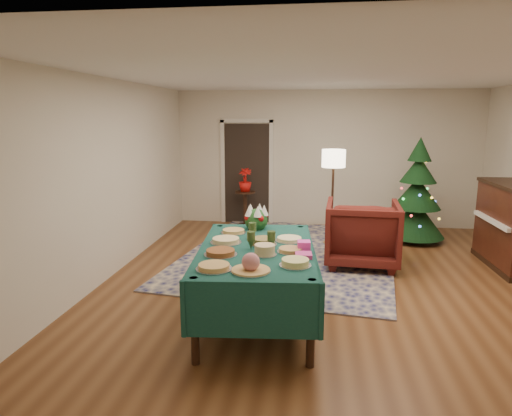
# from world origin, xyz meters

# --- Properties ---
(room_shell) EXTENTS (7.00, 7.00, 7.00)m
(room_shell) POSITION_xyz_m (0.00, 0.00, 1.35)
(room_shell) COLOR #593319
(room_shell) RESTS_ON ground
(doorway) EXTENTS (1.08, 0.04, 2.16)m
(doorway) POSITION_xyz_m (-1.60, 3.48, 1.10)
(doorway) COLOR black
(doorway) RESTS_ON ground
(rug) EXTENTS (3.75, 4.60, 0.02)m
(rug) POSITION_xyz_m (-0.59, 1.33, 0.01)
(rug) COLOR #14194E
(rug) RESTS_ON ground
(buffet_table) EXTENTS (1.40, 2.20, 0.82)m
(buffet_table) POSITION_xyz_m (-0.81, -1.10, 0.66)
(buffet_table) COLOR black
(buffet_table) RESTS_ON ground
(platter_0) EXTENTS (0.34, 0.34, 0.05)m
(platter_0) POSITION_xyz_m (-1.11, -1.85, 0.84)
(platter_0) COLOR silver
(platter_0) RESTS_ON buffet_table
(platter_1) EXTENTS (0.36, 0.36, 0.18)m
(platter_1) POSITION_xyz_m (-0.77, -1.88, 0.89)
(platter_1) COLOR silver
(platter_1) RESTS_ON buffet_table
(platter_2) EXTENTS (0.30, 0.30, 0.07)m
(platter_2) POSITION_xyz_m (-0.38, -1.66, 0.85)
(platter_2) COLOR silver
(platter_2) RESTS_ON buffet_table
(platter_3) EXTENTS (0.34, 0.34, 0.06)m
(platter_3) POSITION_xyz_m (-1.14, -1.42, 0.85)
(platter_3) COLOR silver
(platter_3) RESTS_ON buffet_table
(platter_4) EXTENTS (0.24, 0.24, 0.11)m
(platter_4) POSITION_xyz_m (-0.70, -1.37, 0.87)
(platter_4) COLOR silver
(platter_4) RESTS_ON buffet_table
(platter_5) EXTENTS (0.28, 0.28, 0.05)m
(platter_5) POSITION_xyz_m (-0.45, -1.23, 0.84)
(platter_5) COLOR silver
(platter_5) RESTS_ON buffet_table
(platter_6) EXTENTS (0.35, 0.35, 0.06)m
(platter_6) POSITION_xyz_m (-1.17, -0.97, 0.85)
(platter_6) COLOR silver
(platter_6) RESTS_ON buffet_table
(platter_7) EXTENTS (0.29, 0.29, 0.08)m
(platter_7) POSITION_xyz_m (-0.75, -1.00, 0.86)
(platter_7) COLOR silver
(platter_7) RESTS_ON buffet_table
(platter_8) EXTENTS (0.32, 0.32, 0.05)m
(platter_8) POSITION_xyz_m (-0.48, -0.81, 0.84)
(platter_8) COLOR silver
(platter_8) RESTS_ON buffet_table
(platter_9) EXTENTS (0.30, 0.30, 0.05)m
(platter_9) POSITION_xyz_m (-1.16, -0.53, 0.84)
(platter_9) COLOR silver
(platter_9) RESTS_ON buffet_table
(goblet_0) EXTENTS (0.09, 0.09, 0.19)m
(goblet_0) POSITION_xyz_m (-0.90, -0.77, 0.92)
(goblet_0) COLOR #2D471E
(goblet_0) RESTS_ON buffet_table
(goblet_1) EXTENTS (0.09, 0.09, 0.19)m
(goblet_1) POSITION_xyz_m (-0.65, -1.13, 0.92)
(goblet_1) COLOR #2D471E
(goblet_1) RESTS_ON buffet_table
(goblet_2) EXTENTS (0.09, 0.09, 0.19)m
(goblet_2) POSITION_xyz_m (-0.86, -1.17, 0.92)
(goblet_2) COLOR #2D471E
(goblet_2) RESTS_ON buffet_table
(napkin_stack) EXTENTS (0.18, 0.18, 0.04)m
(napkin_stack) POSITION_xyz_m (-0.31, -1.38, 0.84)
(napkin_stack) COLOR #D43A95
(napkin_stack) RESTS_ON buffet_table
(gift_box) EXTENTS (0.14, 0.14, 0.11)m
(gift_box) POSITION_xyz_m (-0.31, -1.17, 0.87)
(gift_box) COLOR #FB45C9
(gift_box) RESTS_ON buffet_table
(centerpiece) EXTENTS (0.29, 0.30, 0.34)m
(centerpiece) POSITION_xyz_m (-0.92, -0.28, 0.96)
(centerpiece) COLOR #1E4C1E
(centerpiece) RESTS_ON buffet_table
(armchair) EXTENTS (1.10, 1.04, 1.07)m
(armchair) POSITION_xyz_m (0.50, 0.95, 0.54)
(armchair) COLOR #511611
(armchair) RESTS_ON ground
(floor_lamp) EXTENTS (0.40, 0.40, 1.64)m
(floor_lamp) POSITION_xyz_m (0.10, 2.06, 1.39)
(floor_lamp) COLOR #A57F3F
(floor_lamp) RESTS_ON ground
(side_table) EXTENTS (0.40, 0.40, 0.72)m
(side_table) POSITION_xyz_m (-1.58, 3.09, 0.35)
(side_table) COLOR black
(side_table) RESTS_ON ground
(potted_plant) EXTENTS (0.26, 0.46, 0.26)m
(potted_plant) POSITION_xyz_m (-1.58, 3.09, 0.85)
(potted_plant) COLOR red
(potted_plant) RESTS_ON side_table
(christmas_tree) EXTENTS (1.18, 1.18, 1.84)m
(christmas_tree) POSITION_xyz_m (1.58, 2.45, 0.83)
(christmas_tree) COLOR black
(christmas_tree) RESTS_ON ground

